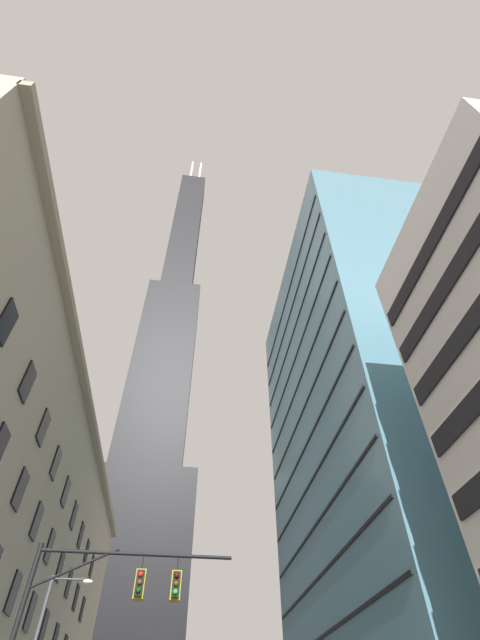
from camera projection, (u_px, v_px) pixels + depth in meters
dark_skyscraper at (156, 417)px, 119.25m from camera, size 24.89×24.89×228.84m
glass_office_midrise at (378, 428)px, 47.90m from camera, size 17.43×33.20×53.90m
traffic_signal_mast at (107, 606)px, 16.22m from camera, size 7.93×0.63×7.14m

